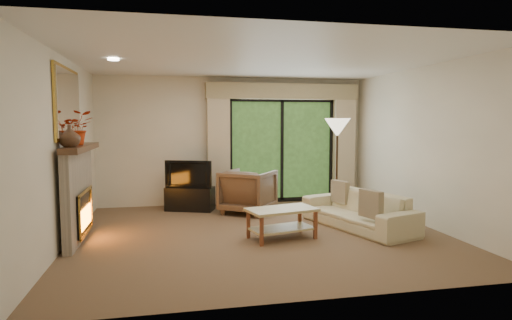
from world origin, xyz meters
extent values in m
plane|color=brown|center=(0.00, 0.00, 0.00)|extent=(5.50, 5.50, 0.00)
plane|color=white|center=(0.00, 0.00, 2.60)|extent=(5.50, 5.50, 0.00)
plane|color=beige|center=(0.00, 2.50, 1.30)|extent=(5.00, 0.00, 5.00)
plane|color=beige|center=(0.00, -2.50, 1.30)|extent=(5.00, 0.00, 5.00)
plane|color=beige|center=(-2.75, 0.00, 1.30)|extent=(0.00, 5.00, 5.00)
plane|color=beige|center=(2.75, 0.00, 1.30)|extent=(0.00, 5.00, 5.00)
cube|color=#CBB591|center=(-0.35, 2.34, 1.20)|extent=(0.45, 0.18, 2.35)
cube|color=#CBB591|center=(2.35, 2.34, 1.20)|extent=(0.45, 0.18, 2.35)
cube|color=tan|center=(1.00, 2.36, 2.32)|extent=(3.20, 0.24, 0.32)
cube|color=black|center=(-0.95, 1.95, 0.22)|extent=(0.98, 0.69, 0.45)
imported|color=black|center=(-0.95, 1.95, 0.71)|extent=(0.89, 0.42, 0.52)
imported|color=brown|center=(0.10, 1.50, 0.41)|extent=(1.22, 1.23, 0.81)
imported|color=beige|center=(1.61, 0.02, 0.29)|extent=(1.34, 2.12, 0.58)
cube|color=brown|center=(1.54, -0.55, 0.50)|extent=(0.22, 0.42, 0.41)
cube|color=brown|center=(1.54, 0.59, 0.50)|extent=(0.21, 0.39, 0.38)
imported|color=#4A3020|center=(-2.61, -0.29, 1.51)|extent=(0.29, 0.29, 0.29)
imported|color=#AB2D0D|center=(-2.61, 0.19, 1.61)|extent=(0.51, 0.47, 0.48)
camera|label=1|loc=(-1.36, -6.25, 1.70)|focal=30.00mm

